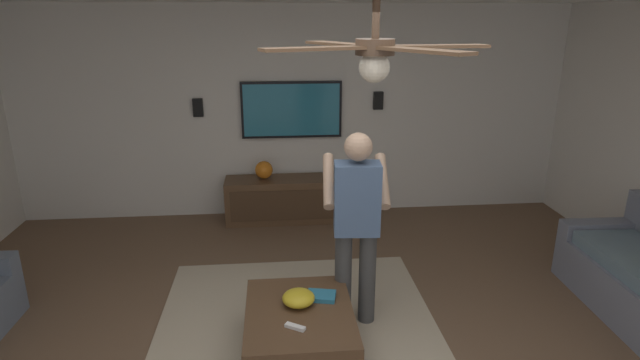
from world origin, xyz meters
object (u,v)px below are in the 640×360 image
(tv, at_px, (292,110))
(coffee_table, at_px, (299,323))
(vase_round, at_px, (264,170))
(wall_speaker_left, at_px, (378,101))
(wall_speaker_right, at_px, (198,108))
(bowl, at_px, (299,298))
(person_standing, at_px, (356,219))
(media_console, at_px, (294,199))
(book, at_px, (321,296))
(remote_white, at_px, (295,327))
(ceiling_fan, at_px, (376,53))

(tv, bearing_deg, coffee_table, -1.52)
(coffee_table, xyz_separation_m, vase_round, (2.78, 0.29, 0.36))
(wall_speaker_left, bearing_deg, wall_speaker_right, 90.00)
(wall_speaker_left, bearing_deg, bowl, 158.06)
(person_standing, bearing_deg, vase_round, 23.24)
(tv, bearing_deg, vase_round, -61.02)
(media_console, xyz_separation_m, bowl, (-2.66, 0.08, 0.18))
(coffee_table, distance_m, book, 0.27)
(person_standing, relative_size, remote_white, 10.93)
(vase_round, bearing_deg, tv, -61.02)
(person_standing, relative_size, ceiling_fan, 1.38)
(media_console, xyz_separation_m, remote_white, (-2.96, 0.12, 0.14))
(coffee_table, bearing_deg, media_console, -1.65)
(person_standing, xyz_separation_m, vase_round, (2.33, 0.78, -0.27))
(coffee_table, height_order, bowl, bowl)
(bowl, bearing_deg, remote_white, 172.52)
(bowl, relative_size, wall_speaker_left, 1.12)
(tv, bearing_deg, wall_speaker_right, -90.66)
(book, relative_size, wall_speaker_left, 1.00)
(book, relative_size, wall_speaker_right, 1.00)
(media_console, distance_m, remote_white, 2.97)
(media_console, distance_m, ceiling_fan, 3.98)
(tv, distance_m, bowl, 3.04)
(book, bearing_deg, wall_speaker_right, -54.04)
(coffee_table, height_order, media_console, media_console)
(media_console, bearing_deg, person_standing, 10.16)
(coffee_table, height_order, wall_speaker_left, wall_speaker_left)
(tv, height_order, ceiling_fan, ceiling_fan)
(remote_white, relative_size, book, 0.68)
(remote_white, bearing_deg, wall_speaker_right, -40.42)
(coffee_table, relative_size, vase_round, 4.55)
(wall_speaker_left, xyz_separation_m, ceiling_fan, (-3.67, 0.80, 0.84))
(book, xyz_separation_m, wall_speaker_left, (2.83, -0.99, 1.05))
(bowl, height_order, remote_white, bowl)
(bowl, distance_m, remote_white, 0.31)
(book, distance_m, ceiling_fan, 2.07)
(coffee_table, distance_m, tv, 3.17)
(wall_speaker_right, bearing_deg, vase_round, -105.43)
(book, height_order, wall_speaker_left, wall_speaker_left)
(tv, bearing_deg, wall_speaker_left, 90.69)
(tv, bearing_deg, bowl, -1.58)
(wall_speaker_right, bearing_deg, tv, -90.66)
(vase_round, relative_size, wall_speaker_left, 1.00)
(coffee_table, xyz_separation_m, remote_white, (-0.22, 0.04, 0.12))
(ceiling_fan, bearing_deg, wall_speaker_left, -12.28)
(remote_white, bearing_deg, tv, -60.24)
(media_console, xyz_separation_m, tv, (0.24, 0.00, 1.09))
(person_standing, height_order, bowl, person_standing)
(tv, distance_m, person_standing, 2.60)
(person_standing, xyz_separation_m, bowl, (-0.36, 0.49, -0.48))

